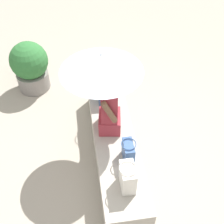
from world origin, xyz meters
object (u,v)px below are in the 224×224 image
object	(u,v)px
parasol	(101,63)
tote_bag_canvas	(128,177)
person_seated	(110,106)
planter_near	(30,66)
handbag_black	(103,92)
shoulder_bag_spare	(128,151)

from	to	relation	value
parasol	tote_bag_canvas	distance (m)	1.27
person_seated	parasol	distance (m)	0.63
parasol	planter_near	size ratio (longest dim) A/B	1.31
person_seated	handbag_black	xyz separation A→B (m)	(0.55, 0.02, -0.24)
person_seated	tote_bag_canvas	size ratio (longest dim) A/B	2.53
handbag_black	tote_bag_canvas	xyz separation A→B (m)	(-1.45, -0.09, 0.02)
shoulder_bag_spare	handbag_black	bearing A→B (deg)	8.69
planter_near	shoulder_bag_spare	bearing A→B (deg)	-148.32
handbag_black	shoulder_bag_spare	world-z (taller)	handbag_black
handbag_black	shoulder_bag_spare	distance (m)	1.11
person_seated	tote_bag_canvas	bearing A→B (deg)	-175.52
person_seated	planter_near	distance (m)	1.93
shoulder_bag_spare	planter_near	size ratio (longest dim) A/B	0.34
person_seated	handbag_black	distance (m)	0.60
tote_bag_canvas	shoulder_bag_spare	xyz separation A→B (m)	(0.36, -0.07, -0.03)
person_seated	planter_near	size ratio (longest dim) A/B	1.02
person_seated	handbag_black	bearing A→B (deg)	2.40
handbag_black	parasol	bearing A→B (deg)	173.60
parasol	handbag_black	bearing A→B (deg)	-6.40
parasol	shoulder_bag_spare	distance (m)	1.07
parasol	handbag_black	size ratio (longest dim) A/B	3.78
tote_bag_canvas	shoulder_bag_spare	size ratio (longest dim) A/B	1.20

